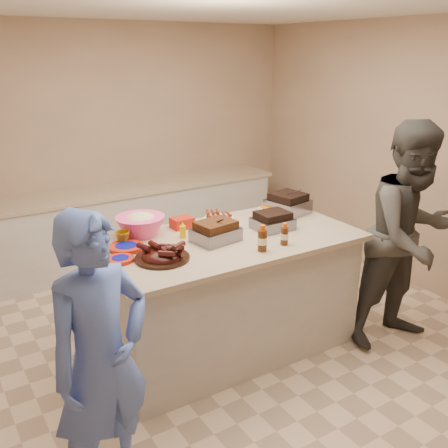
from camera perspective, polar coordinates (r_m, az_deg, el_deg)
room at (r=4.39m, az=1.48°, el=-13.57°), size 4.50×5.00×2.70m
back_counter at (r=5.97m, az=-10.37°, el=0.03°), size 3.60×0.64×0.90m
island at (r=4.37m, az=0.36°, el=-13.76°), size 2.11×1.14×0.99m
rib_platter at (r=3.55m, az=-7.06°, el=-4.01°), size 0.46×0.46×0.16m
pulled_pork_tray at (r=3.86m, az=-0.94°, el=-1.95°), size 0.37×0.30×0.10m
brisket_tray at (r=4.14m, az=5.55°, el=-0.55°), size 0.31×0.26×0.09m
roasting_pan at (r=4.55m, az=7.26°, el=1.25°), size 0.37×0.37×0.13m
coleslaw_bowl at (r=4.03m, az=-9.44°, el=-1.26°), size 0.40×0.40×0.27m
sausage_plate at (r=4.36m, az=-0.61°, el=0.57°), size 0.33×0.33×0.04m
mac_cheese_dish at (r=4.53m, az=5.97°, el=1.22°), size 0.28×0.21×0.07m
bbq_bottle_a at (r=3.68m, az=4.37°, el=-3.07°), size 0.07×0.07×0.20m
bbq_bottle_b at (r=3.81m, az=6.88°, el=-2.35°), size 0.06×0.06×0.17m
mustard_bottle at (r=3.93m, az=-4.71°, el=-1.58°), size 0.05×0.05×0.13m
sauce_bowl at (r=3.98m, az=-1.09°, el=-1.26°), size 0.14×0.05×0.14m
plate_stack_large at (r=3.77m, az=-11.10°, el=-2.85°), size 0.26×0.26×0.03m
plate_stack_small at (r=3.57m, az=-11.74°, el=-4.18°), size 0.19×0.19×0.03m
plastic_cup at (r=3.87m, az=-11.45°, el=-2.27°), size 0.11×0.10×0.11m
basket_stack at (r=4.16m, az=-4.80°, el=-0.42°), size 0.18×0.14×0.09m
guest_gray at (r=4.74m, az=19.16°, el=-12.09°), size 1.09×1.97×0.71m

